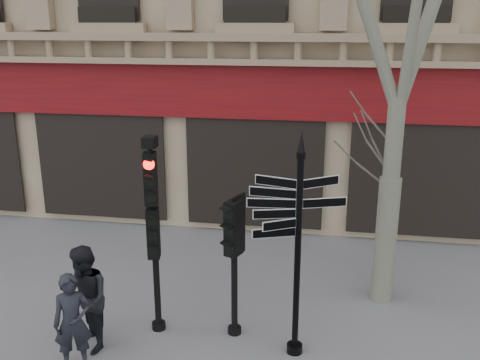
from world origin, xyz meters
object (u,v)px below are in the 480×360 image
object	(u,v)px
pedestrian_b	(85,300)
traffic_signal_secondary	(234,243)
pedestrian_a	(73,322)
traffic_signal_main	(153,212)
fingerpost	(299,209)

from	to	relation	value
pedestrian_b	traffic_signal_secondary	bearing A→B (deg)	65.87
pedestrian_a	traffic_signal_main	bearing A→B (deg)	27.48
traffic_signal_secondary	pedestrian_a	xyz separation A→B (m)	(-2.28, -1.33, -0.91)
fingerpost	pedestrian_a	xyz separation A→B (m)	(-3.35, -0.95, -1.70)
traffic_signal_secondary	pedestrian_b	world-z (taller)	traffic_signal_secondary
pedestrian_b	fingerpost	bearing A→B (deg)	53.51
fingerpost	traffic_signal_main	world-z (taller)	fingerpost
fingerpost	pedestrian_a	distance (m)	3.87
traffic_signal_secondary	pedestrian_a	bearing A→B (deg)	-128.10
traffic_signal_main	traffic_signal_secondary	xyz separation A→B (m)	(1.34, 0.08, -0.48)
pedestrian_b	pedestrian_a	bearing A→B (deg)	-41.88
traffic_signal_secondary	pedestrian_a	size ratio (longest dim) A/B	1.54
fingerpost	traffic_signal_secondary	bearing A→B (deg)	150.93
fingerpost	traffic_signal_secondary	world-z (taller)	fingerpost
traffic_signal_main	pedestrian_b	world-z (taller)	traffic_signal_main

